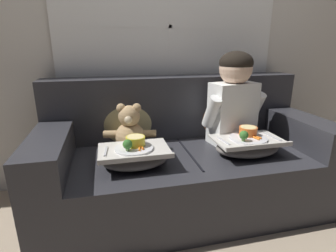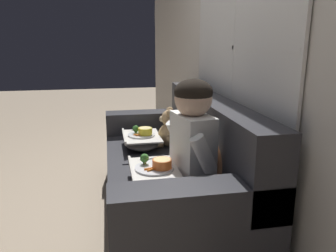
# 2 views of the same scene
# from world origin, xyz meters

# --- Properties ---
(ground_plane) EXTENTS (14.00, 14.00, 0.00)m
(ground_plane) POSITION_xyz_m (0.00, 0.00, 0.00)
(ground_plane) COLOR tan
(wall_back_with_window) EXTENTS (8.00, 0.08, 2.60)m
(wall_back_with_window) POSITION_xyz_m (0.00, 0.53, 1.30)
(wall_back_with_window) COLOR beige
(wall_back_with_window) RESTS_ON ground_plane
(couch) EXTENTS (1.95, 0.89, 0.90)m
(couch) POSITION_xyz_m (0.00, 0.07, 0.33)
(couch) COLOR #2D2D33
(couch) RESTS_ON ground_plane
(throw_pillow_behind_child) EXTENTS (0.40, 0.19, 0.41)m
(throw_pillow_behind_child) POSITION_xyz_m (0.38, 0.26, 0.61)
(throw_pillow_behind_child) COLOR #B2754C
(throw_pillow_behind_child) RESTS_ON couch
(throw_pillow_behind_teddy) EXTENTS (0.39, 0.19, 0.40)m
(throw_pillow_behind_teddy) POSITION_xyz_m (-0.38, 0.26, 0.61)
(throw_pillow_behind_teddy) COLOR tan
(throw_pillow_behind_teddy) RESTS_ON couch
(child_figure) EXTENTS (0.49, 0.26, 0.66)m
(child_figure) POSITION_xyz_m (0.38, 0.09, 0.79)
(child_figure) COLOR white
(child_figure) RESTS_ON couch
(teddy_bear) EXTENTS (0.36, 0.26, 0.33)m
(teddy_bear) POSITION_xyz_m (-0.38, 0.08, 0.56)
(teddy_bear) COLOR tan
(teddy_bear) RESTS_ON couch
(lap_tray_child) EXTENTS (0.45, 0.30, 0.19)m
(lap_tray_child) POSITION_xyz_m (0.38, -0.15, 0.49)
(lap_tray_child) COLOR slate
(lap_tray_child) RESTS_ON child_figure
(lap_tray_teddy) EXTENTS (0.42, 0.31, 0.19)m
(lap_tray_teddy) POSITION_xyz_m (-0.38, -0.15, 0.49)
(lap_tray_teddy) COLOR slate
(lap_tray_teddy) RESTS_ON teddy_bear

